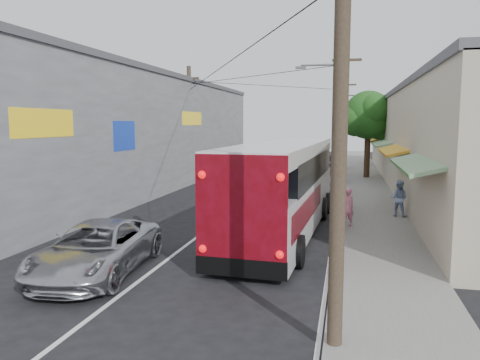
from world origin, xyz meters
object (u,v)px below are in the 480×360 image
object	(u,v)px
jeepney	(97,249)
pedestrian_near	(347,207)
coach_bus	(284,187)
pedestrian_far	(399,198)
parked_car_mid	(324,172)
parked_car_far	(334,162)
parked_suv	(319,184)

from	to	relation	value
jeepney	pedestrian_near	xyz separation A→B (m)	(6.80, 7.28, 0.17)
coach_bus	pedestrian_far	bearing A→B (deg)	41.72
parked_car_mid	parked_car_far	xyz separation A→B (m)	(0.37, 10.53, -0.16)
parked_suv	parked_car_mid	distance (m)	6.16
parked_car_mid	parked_car_far	world-z (taller)	parked_car_mid
coach_bus	parked_suv	xyz separation A→B (m)	(0.80, 9.28, -1.05)
pedestrian_far	jeepney	bearing A→B (deg)	67.52
parked_car_far	pedestrian_near	bearing A→B (deg)	-93.64
coach_bus	parked_car_far	distance (m)	26.03
parked_car_far	parked_suv	bearing A→B (deg)	-97.75
coach_bus	parked_car_mid	world-z (taller)	coach_bus
coach_bus	parked_suv	distance (m)	9.38
pedestrian_far	parked_car_far	bearing A→B (deg)	-61.20
coach_bus	parked_car_mid	distance (m)	15.50
pedestrian_near	pedestrian_far	world-z (taller)	pedestrian_far
jeepney	pedestrian_far	world-z (taller)	pedestrian_far
jeepney	parked_car_far	xyz separation A→B (m)	(5.57, 32.08, -0.08)
jeepney	parked_suv	size ratio (longest dim) A/B	1.01
parked_car_far	pedestrian_near	world-z (taller)	pedestrian_near
coach_bus	parked_car_mid	size ratio (longest dim) A/B	2.59
parked_car_far	coach_bus	bearing A→B (deg)	-99.05
parked_suv	pedestrian_far	world-z (taller)	pedestrian_far
pedestrian_near	pedestrian_far	bearing A→B (deg)	-152.94
coach_bus	parked_car_far	world-z (taller)	coach_bus
parked_car_mid	parked_car_far	distance (m)	10.54
jeepney	coach_bus	bearing A→B (deg)	49.06
parked_car_mid	parked_car_far	size ratio (longest dim) A/B	1.21
parked_car_mid	pedestrian_far	distance (m)	12.34
coach_bus	parked_car_mid	bearing A→B (deg)	89.87
parked_car_mid	pedestrian_near	distance (m)	14.36
coach_bus	pedestrian_far	size ratio (longest dim) A/B	7.62
pedestrian_near	pedestrian_far	xyz separation A→B (m)	(2.20, 2.53, 0.03)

